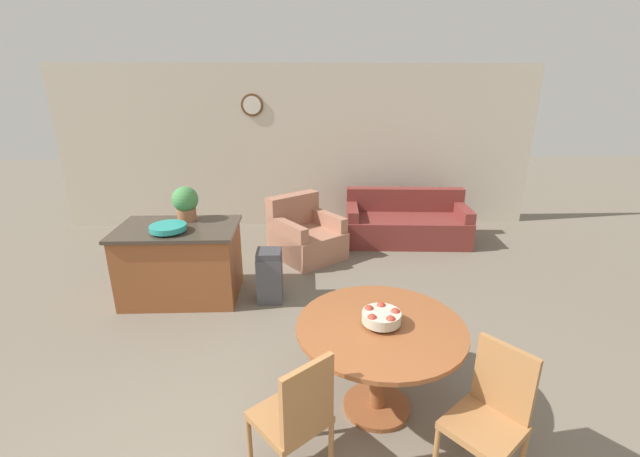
{
  "coord_description": "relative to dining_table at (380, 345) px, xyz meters",
  "views": [
    {
      "loc": [
        0.12,
        -1.71,
        2.51
      ],
      "look_at": [
        0.26,
        2.59,
        0.97
      ],
      "focal_mm": 24.0,
      "sensor_mm": 36.0,
      "label": 1
    }
  ],
  "objects": [
    {
      "name": "teal_bowl",
      "position": [
        -2.07,
        1.76,
        0.34
      ],
      "size": [
        0.4,
        0.4,
        0.09
      ],
      "color": "teal",
      "rests_on": "kitchen_island"
    },
    {
      "name": "kitchen_island",
      "position": [
        -2.03,
        1.92,
        -0.15
      ],
      "size": [
        1.36,
        0.87,
        0.88
      ],
      "color": "brown",
      "rests_on": "ground_plane"
    },
    {
      "name": "dining_chair_near_right",
      "position": [
        0.61,
        -0.62,
        -0.07
      ],
      "size": [
        0.59,
        0.59,
        0.95
      ],
      "rotation": [
        0.0,
        0.0,
        8.54
      ],
      "color": "#9E6B3D",
      "rests_on": "ground_plane"
    },
    {
      "name": "armchair",
      "position": [
        -0.57,
        3.12,
        -0.3
      ],
      "size": [
        1.2,
        1.22,
        0.86
      ],
      "rotation": [
        0.0,
        0.0,
        0.63
      ],
      "color": "#A87056",
      "rests_on": "ground_plane"
    },
    {
      "name": "potted_plant",
      "position": [
        -1.97,
        2.18,
        0.51
      ],
      "size": [
        0.3,
        0.3,
        0.41
      ],
      "color": "#A36642",
      "rests_on": "kitchen_island"
    },
    {
      "name": "couch",
      "position": [
        1.04,
        3.66,
        -0.32
      ],
      "size": [
        1.94,
        0.97,
        0.79
      ],
      "rotation": [
        0.0,
        0.0,
        -0.06
      ],
      "color": "maroon",
      "rests_on": "ground_plane"
    },
    {
      "name": "fruit_bowl",
      "position": [
        -0.0,
        0.0,
        0.25
      ],
      "size": [
        0.29,
        0.29,
        0.13
      ],
      "color": "#B7B29E",
      "rests_on": "dining_table"
    },
    {
      "name": "trash_bin",
      "position": [
        -0.98,
        1.79,
        -0.28
      ],
      "size": [
        0.29,
        0.29,
        0.63
      ],
      "color": "#47474C",
      "rests_on": "ground_plane"
    },
    {
      "name": "wall_back",
      "position": [
        -0.66,
        4.57,
        0.76
      ],
      "size": [
        8.0,
        0.09,
        2.7
      ],
      "color": "beige",
      "rests_on": "ground_plane"
    },
    {
      "name": "dining_table",
      "position": [
        0.0,
        0.0,
        0.0
      ],
      "size": [
        1.27,
        1.27,
        0.77
      ],
      "color": "brown",
      "rests_on": "ground_plane"
    },
    {
      "name": "dining_chair_near_left",
      "position": [
        -0.62,
        -0.61,
        -0.07
      ],
      "size": [
        0.59,
        0.59,
        0.95
      ],
      "rotation": [
        0.0,
        0.0,
        6.97
      ],
      "color": "#9E6B3D",
      "rests_on": "ground_plane"
    }
  ]
}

